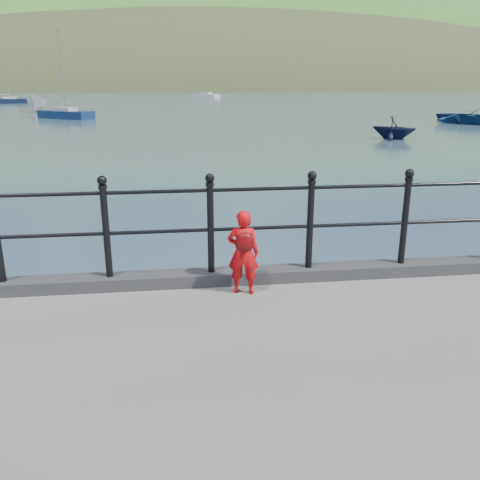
{
  "coord_description": "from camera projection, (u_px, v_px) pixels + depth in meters",
  "views": [
    {
      "loc": [
        -0.99,
        -5.88,
        3.35
      ],
      "look_at": [
        -0.26,
        -0.2,
        1.55
      ],
      "focal_mm": 38.0,
      "sensor_mm": 36.0,
      "label": 1
    }
  ],
  "objects": [
    {
      "name": "sailboat_left",
      "position": [
        10.0,
        101.0,
        77.43
      ],
      "size": [
        5.74,
        3.26,
        7.88
      ],
      "rotation": [
        0.0,
        0.0,
        0.3
      ],
      "color": "black",
      "rests_on": "ground"
    },
    {
      "name": "launch_white",
      "position": [
        37.0,
        104.0,
        56.47
      ],
      "size": [
        1.94,
        4.77,
        1.82
      ],
      "primitive_type": "imported",
      "rotation": [
        0.0,
        0.0,
        0.04
      ],
      "color": "silver",
      "rests_on": "ground"
    },
    {
      "name": "sailboat_deep",
      "position": [
        207.0,
        96.0,
        104.29
      ],
      "size": [
        5.39,
        5.47,
        8.77
      ],
      "rotation": [
        0.0,
        0.0,
        -0.8
      ],
      "color": "silver",
      "rests_on": "ground"
    },
    {
      "name": "far_shore",
      "position": [
        256.0,
        137.0,
        244.64
      ],
      "size": [
        830.0,
        200.0,
        156.0
      ],
      "color": "#333A21",
      "rests_on": "ground"
    },
    {
      "name": "railing",
      "position": [
        261.0,
        216.0,
        6.0
      ],
      "size": [
        18.11,
        0.11,
        1.2
      ],
      "color": "black",
      "rests_on": "kerb"
    },
    {
      "name": "launch_navy",
      "position": [
        394.0,
        128.0,
        30.2
      ],
      "size": [
        3.39,
        3.35,
        1.35
      ],
      "primitive_type": "imported",
      "rotation": [
        0.0,
        0.0,
        0.86
      ],
      "color": "black",
      "rests_on": "ground"
    },
    {
      "name": "sailboat_port",
      "position": [
        66.0,
        115.0,
        46.53
      ],
      "size": [
        5.49,
        4.58,
        8.02
      ],
      "rotation": [
        0.0,
        0.0,
        -0.61
      ],
      "color": "navy",
      "rests_on": "ground"
    },
    {
      "name": "child",
      "position": [
        243.0,
        252.0,
        5.74
      ],
      "size": [
        0.4,
        0.34,
        0.98
      ],
      "rotation": [
        0.0,
        0.0,
        2.9
      ],
      "color": "red",
      "rests_on": "quay"
    },
    {
      "name": "launch_blue",
      "position": [
        472.0,
        117.0,
        40.9
      ],
      "size": [
        6.17,
        6.76,
        1.14
      ],
      "primitive_type": "imported",
      "rotation": [
        0.0,
        0.0,
        0.52
      ],
      "color": "navy",
      "rests_on": "ground"
    },
    {
      "name": "kerb",
      "position": [
        260.0,
        275.0,
        6.22
      ],
      "size": [
        60.0,
        0.3,
        0.15
      ],
      "primitive_type": "cube",
      "color": "#28282B",
      "rests_on": "quay"
    },
    {
      "name": "ground",
      "position": [
        257.0,
        347.0,
        6.69
      ],
      "size": [
        600.0,
        600.0,
        0.0
      ],
      "primitive_type": "plane",
      "color": "#2D4251",
      "rests_on": "ground"
    }
  ]
}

